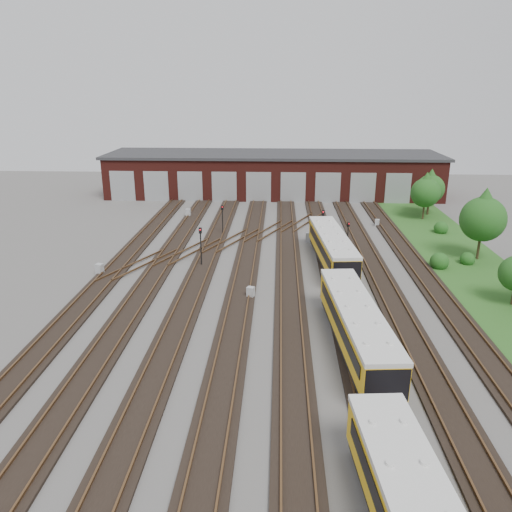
{
  "coord_description": "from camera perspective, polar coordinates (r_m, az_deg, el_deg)",
  "views": [
    {
      "loc": [
        1.03,
        -37.59,
        16.06
      ],
      "look_at": [
        -0.93,
        3.62,
        2.0
      ],
      "focal_mm": 35.0,
      "sensor_mm": 36.0,
      "label": 1
    }
  ],
  "objects": [
    {
      "name": "track_network",
      "position": [
        41.4,
        0.86,
        -3.85
      ],
      "size": [
        30.4,
        70.0,
        0.33
      ],
      "color": "black",
      "rests_on": "ground"
    },
    {
      "name": "relay_cabinet_2",
      "position": [
        39.86,
        -0.61,
        -4.2
      ],
      "size": [
        0.7,
        0.65,
        0.95
      ],
      "primitive_type": "cube",
      "rotation": [
        0.0,
        0.0,
        -0.39
      ],
      "color": "#9FA2A4",
      "rests_on": "ground"
    },
    {
      "name": "tree_2",
      "position": [
        52.28,
        24.58,
        4.4
      ],
      "size": [
        4.29,
        4.29,
        7.11
      ],
      "color": "#362B18",
      "rests_on": "ground"
    },
    {
      "name": "bush_0",
      "position": [
        49.31,
        20.25,
        -0.34
      ],
      "size": [
        1.73,
        1.73,
        1.73
      ],
      "primitive_type": "sphere",
      "color": "#1F4915",
      "rests_on": "ground"
    },
    {
      "name": "relay_cabinet_0",
      "position": [
        46.9,
        -17.44,
        -1.45
      ],
      "size": [
        0.74,
        0.68,
        1.02
      ],
      "primitive_type": "cube",
      "rotation": [
        0.0,
        0.0,
        -0.34
      ],
      "color": "#9FA2A4",
      "rests_on": "ground"
    },
    {
      "name": "relay_cabinet_3",
      "position": [
        54.42,
        6.05,
        2.13
      ],
      "size": [
        0.68,
        0.58,
        1.06
      ],
      "primitive_type": "cube",
      "rotation": [
        0.0,
        0.0,
        -0.09
      ],
      "color": "#9FA2A4",
      "rests_on": "ground"
    },
    {
      "name": "tree_0",
      "position": [
        66.29,
        18.84,
        7.24
      ],
      "size": [
        3.65,
        3.65,
        6.05
      ],
      "color": "#362B18",
      "rests_on": "ground"
    },
    {
      "name": "signal_mast_3",
      "position": [
        52.53,
        10.47,
        2.76
      ],
      "size": [
        0.27,
        0.26,
        2.81
      ],
      "rotation": [
        0.0,
        0.0,
        0.41
      ],
      "color": "black",
      "rests_on": "ground"
    },
    {
      "name": "relay_cabinet_4",
      "position": [
        62.22,
        13.68,
        3.72
      ],
      "size": [
        0.59,
        0.53,
        0.85
      ],
      "primitive_type": "cube",
      "rotation": [
        0.0,
        0.0,
        -0.23
      ],
      "color": "#9FA2A4",
      "rests_on": "ground"
    },
    {
      "name": "signal_mast_2",
      "position": [
        53.74,
        7.65,
        3.85
      ],
      "size": [
        0.31,
        0.29,
        3.65
      ],
      "rotation": [
        0.0,
        0.0,
        -0.17
      ],
      "color": "black",
      "rests_on": "ground"
    },
    {
      "name": "signal_mast_1",
      "position": [
        56.59,
        -3.86,
        4.55
      ],
      "size": [
        0.29,
        0.27,
        3.39
      ],
      "rotation": [
        0.0,
        0.0,
        0.26
      ],
      "color": "black",
      "rests_on": "ground"
    },
    {
      "name": "metro_train",
      "position": [
        32.27,
        11.4,
        -7.89
      ],
      "size": [
        3.56,
        45.66,
        2.79
      ],
      "rotation": [
        0.0,
        0.0,
        0.08
      ],
      "color": "black",
      "rests_on": "ground"
    },
    {
      "name": "bush_2",
      "position": [
        61.3,
        20.41,
        3.21
      ],
      "size": [
        1.61,
        1.61,
        1.61
      ],
      "primitive_type": "sphere",
      "color": "#1F4915",
      "rests_on": "ground"
    },
    {
      "name": "grass_verge",
      "position": [
        53.34,
        22.26,
        -0.13
      ],
      "size": [
        8.0,
        55.0,
        0.05
      ],
      "primitive_type": "cube",
      "color": "#1F4B19",
      "rests_on": "ground"
    },
    {
      "name": "ground",
      "position": [
        40.89,
        1.06,
        -4.31
      ],
      "size": [
        120.0,
        120.0,
        0.0
      ],
      "primitive_type": "plane",
      "color": "#464441",
      "rests_on": "ground"
    },
    {
      "name": "bush_1",
      "position": [
        51.43,
        23.04,
        -0.12
      ],
      "size": [
        1.38,
        1.38,
        1.38
      ],
      "primitive_type": "sphere",
      "color": "#1F4915",
      "rests_on": "ground"
    },
    {
      "name": "relay_cabinet_1",
      "position": [
        65.48,
        -7.76,
        4.91
      ],
      "size": [
        0.66,
        0.56,
        1.02
      ],
      "primitive_type": "cube",
      "rotation": [
        0.0,
        0.0,
        -0.09
      ],
      "color": "#9FA2A4",
      "rests_on": "ground"
    },
    {
      "name": "signal_mast_0",
      "position": [
        46.5,
        -6.34,
        1.61
      ],
      "size": [
        0.28,
        0.27,
        3.77
      ],
      "rotation": [
        0.0,
        0.0,
        0.05
      ],
      "color": "black",
      "rests_on": "ground"
    },
    {
      "name": "tree_1",
      "position": [
        69.0,
        19.32,
        7.62
      ],
      "size": [
        3.66,
        3.66,
        6.07
      ],
      "color": "#362B18",
      "rests_on": "ground"
    },
    {
      "name": "maintenance_shed",
      "position": [
        78.63,
        1.95,
        9.4
      ],
      "size": [
        51.0,
        12.5,
        6.35
      ],
      "color": "#4A1712",
      "rests_on": "ground"
    }
  ]
}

